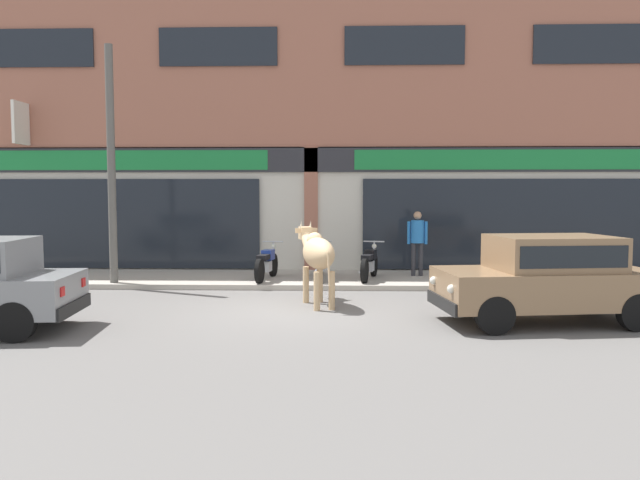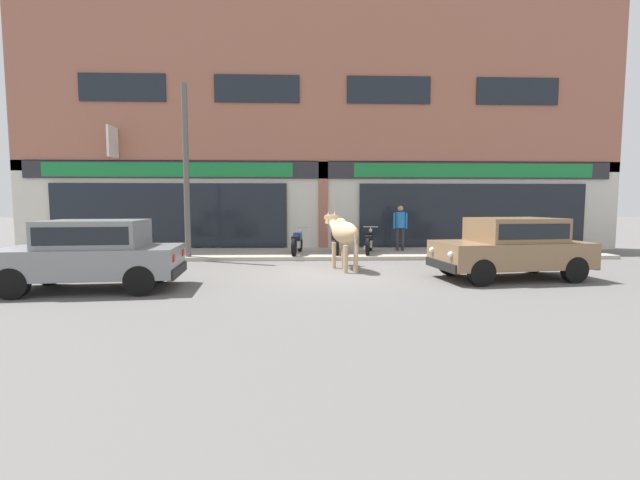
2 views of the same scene
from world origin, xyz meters
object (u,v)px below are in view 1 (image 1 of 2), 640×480
Objects in this scene: motorcycle_0 at (267,263)px; motorcycle_2 at (369,263)px; motorcycle_1 at (321,263)px; car_0 at (548,275)px; pedestrian at (417,236)px; cow at (317,254)px; utility_pole at (111,165)px.

motorcycle_2 is at bearing 2.86° from motorcycle_0.
car_0 is at bearing -48.86° from motorcycle_1.
motorcycle_0 is 1.00× the size of motorcycle_1.
pedestrian is at bearing 106.68° from car_0.
pedestrian is at bearing 14.92° from motorcycle_1.
motorcycle_0 is at bearing 140.38° from car_0.
motorcycle_1 is at bearing 7.66° from motorcycle_0.
motorcycle_2 is (2.44, 0.12, 0.00)m from motorcycle_0.
utility_pole is at bearing 155.89° from cow.
motorcycle_0 is (-5.18, 4.29, -0.31)m from car_0.
car_0 is 5.20m from motorcycle_2.
utility_pole is (-7.10, -1.41, 1.70)m from pedestrian.
cow is 4.19m from car_0.
cow is 0.39× the size of utility_pole.
cow is at bearing 158.11° from car_0.
car_0 is at bearing -73.32° from pedestrian.
car_0 is 5.93m from motorcycle_1.
cow is 2.94m from motorcycle_1.
motorcycle_1 is at bearing -165.08° from pedestrian.
cow is 5.50m from utility_pole.
motorcycle_1 is (-3.90, 4.46, -0.31)m from car_0.
motorcycle_2 is (-2.74, 4.41, -0.31)m from car_0.
pedestrian reaches higher than car_0.
utility_pole is at bearing -172.95° from motorcycle_2.
motorcycle_2 is at bearing 7.05° from utility_pole.
motorcycle_0 is at bearing 9.98° from utility_pole.
utility_pole is at bearing 156.88° from car_0.
utility_pole reaches higher than pedestrian.
car_0 is at bearing -21.89° from cow.
cow is at bearing -111.85° from motorcycle_2.
cow is 1.16× the size of motorcycle_0.
utility_pole is at bearing -170.02° from motorcycle_0.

